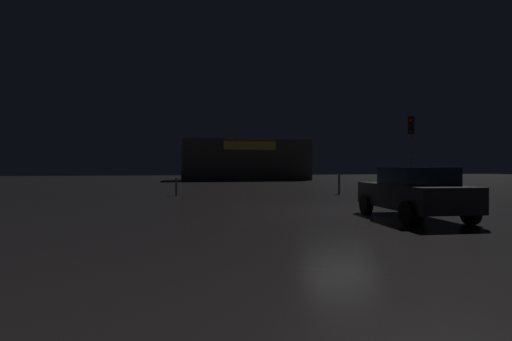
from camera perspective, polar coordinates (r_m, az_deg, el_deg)
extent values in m
plane|color=black|center=(14.81, 11.51, -5.59)|extent=(120.00, 120.00, 0.00)
cube|color=#4C4742|center=(47.56, -1.59, 1.46)|extent=(14.41, 6.02, 4.62)
cube|color=#E5D84C|center=(44.50, -0.85, 3.51)|extent=(5.76, 0.24, 0.94)
cylinder|color=#595B60|center=(25.08, 20.88, 1.98)|extent=(0.12, 0.12, 4.43)
cube|color=black|center=(25.03, 20.81, 5.90)|extent=(0.41, 0.41, 1.02)
sphere|color=red|center=(24.91, 20.73, 6.64)|extent=(0.20, 0.20, 0.20)
sphere|color=black|center=(24.88, 20.73, 5.94)|extent=(0.20, 0.20, 0.20)
sphere|color=black|center=(24.85, 20.73, 5.23)|extent=(0.20, 0.20, 0.20)
cube|color=black|center=(13.24, 21.05, -3.34)|extent=(2.08, 4.27, 0.71)
cube|color=black|center=(13.03, 21.50, -0.71)|extent=(1.75, 2.00, 0.51)
cylinder|color=black|center=(14.09, 15.08, -4.53)|extent=(0.26, 0.69, 0.67)
cylinder|color=black|center=(14.90, 21.50, -4.28)|extent=(0.26, 0.69, 0.67)
cylinder|color=black|center=(11.64, 20.45, -5.63)|extent=(0.26, 0.69, 0.67)
cylinder|color=black|center=(12.60, 27.72, -5.19)|extent=(0.26, 0.69, 0.67)
cylinder|color=#595B60|center=(23.75, 11.51, -1.83)|extent=(0.13, 0.13, 1.18)
cylinder|color=#595B60|center=(22.46, -11.04, -2.23)|extent=(0.12, 0.12, 0.98)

